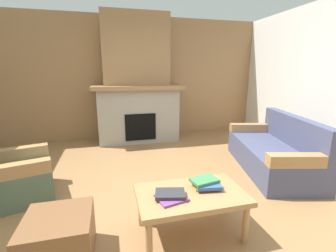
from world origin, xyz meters
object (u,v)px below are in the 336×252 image
object	(u,v)px
armchair	(12,176)
coffee_table	(191,198)
fireplace	(137,88)
ottoman	(60,239)
couch	(274,152)

from	to	relation	value
armchair	coffee_table	bearing A→B (deg)	-30.84
fireplace	ottoman	distance (m)	3.59
fireplace	coffee_table	world-z (taller)	fireplace
couch	ottoman	bearing A→B (deg)	-158.92
armchair	ottoman	size ratio (longest dim) A/B	1.80
fireplace	couch	size ratio (longest dim) A/B	1.39
couch	coffee_table	world-z (taller)	couch
ottoman	fireplace	bearing A→B (deg)	72.08
armchair	coffee_table	distance (m)	2.18
fireplace	armchair	distance (m)	2.92
fireplace	coffee_table	distance (m)	3.35
fireplace	couch	xyz separation A→B (m)	(1.86, -2.17, -0.88)
couch	ottoman	xyz separation A→B (m)	(-2.93, -1.13, -0.09)
coffee_table	armchair	bearing A→B (deg)	149.16
coffee_table	ottoman	bearing A→B (deg)	-177.94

